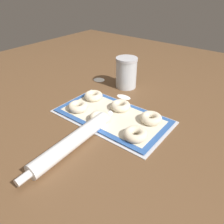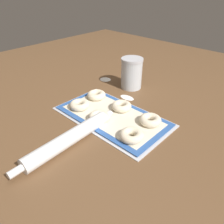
# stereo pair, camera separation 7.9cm
# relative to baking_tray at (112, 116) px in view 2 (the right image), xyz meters

# --- Properties ---
(ground_plane) EXTENTS (2.80, 2.80, 0.00)m
(ground_plane) POSITION_rel_baking_tray_xyz_m (-0.01, -0.02, -0.00)
(ground_plane) COLOR brown
(baking_tray) EXTENTS (0.54, 0.30, 0.01)m
(baking_tray) POSITION_rel_baking_tray_xyz_m (0.00, 0.00, 0.00)
(baking_tray) COLOR silver
(baking_tray) RESTS_ON ground_plane
(baking_mat) EXTENTS (0.51, 0.28, 0.00)m
(baking_mat) POSITION_rel_baking_tray_xyz_m (0.00, -0.00, 0.01)
(baking_mat) COLOR #2D569E
(baking_mat) RESTS_ON baking_tray
(bagel_front_left) EXTENTS (0.10, 0.10, 0.03)m
(bagel_front_left) POSITION_rel_baking_tray_xyz_m (-0.16, -0.06, 0.02)
(bagel_front_left) COLOR beige
(bagel_front_left) RESTS_ON baking_mat
(bagel_front_center) EXTENTS (0.10, 0.10, 0.03)m
(bagel_front_center) POSITION_rel_baking_tray_xyz_m (-0.01, -0.07, 0.02)
(bagel_front_center) COLOR beige
(bagel_front_center) RESTS_ON baking_mat
(bagel_front_right) EXTENTS (0.10, 0.10, 0.03)m
(bagel_front_right) POSITION_rel_baking_tray_xyz_m (0.18, -0.07, 0.02)
(bagel_front_right) COLOR beige
(bagel_front_right) RESTS_ON baking_mat
(bagel_back_left) EXTENTS (0.10, 0.10, 0.03)m
(bagel_back_left) POSITION_rel_baking_tray_xyz_m (-0.18, 0.07, 0.02)
(bagel_back_left) COLOR beige
(bagel_back_left) RESTS_ON baking_mat
(bagel_back_center) EXTENTS (0.10, 0.10, 0.03)m
(bagel_back_center) POSITION_rel_baking_tray_xyz_m (-0.00, 0.07, 0.02)
(bagel_back_center) COLOR beige
(bagel_back_center) RESTS_ON baking_mat
(bagel_back_right) EXTENTS (0.10, 0.10, 0.03)m
(bagel_back_right) POSITION_rel_baking_tray_xyz_m (0.17, 0.07, 0.02)
(bagel_back_right) COLOR beige
(bagel_back_right) RESTS_ON baking_mat
(flour_canister) EXTENTS (0.12, 0.12, 0.18)m
(flour_canister) POSITION_rel_baking_tray_xyz_m (-0.14, 0.31, 0.08)
(flour_canister) COLOR silver
(flour_canister) RESTS_ON ground_plane
(rolling_pin) EXTENTS (0.08, 0.50, 0.06)m
(rolling_pin) POSITION_rel_baking_tray_xyz_m (0.01, -0.26, 0.03)
(rolling_pin) COLOR silver
(rolling_pin) RESTS_ON ground_plane
(flour_patch_near) EXTENTS (0.08, 0.05, 0.00)m
(flour_patch_near) POSITION_rel_baking_tray_xyz_m (-0.07, 0.20, -0.00)
(flour_patch_near) COLOR white
(flour_patch_near) RESTS_ON ground_plane
(flour_patch_far) EXTENTS (0.07, 0.07, 0.00)m
(flour_patch_far) POSITION_rel_baking_tray_xyz_m (-0.33, 0.29, -0.00)
(flour_patch_far) COLOR white
(flour_patch_far) RESTS_ON ground_plane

